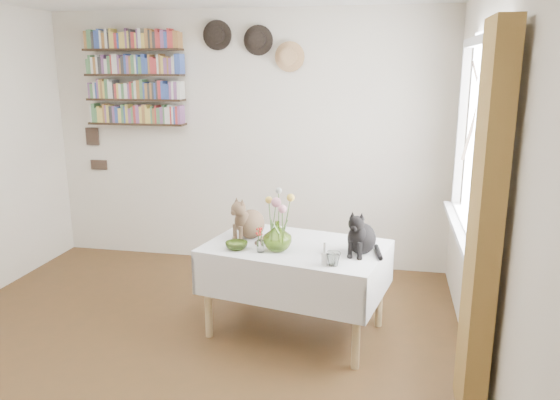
% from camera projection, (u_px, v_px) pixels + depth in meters
% --- Properties ---
extents(room, '(4.08, 4.58, 2.58)m').
position_uv_depth(room, '(149.00, 189.00, 3.26)').
color(room, '#57371A').
rests_on(room, ground).
extents(window, '(0.12, 1.52, 1.32)m').
position_uv_depth(window, '(476.00, 155.00, 3.61)').
color(window, white).
rests_on(window, room).
extents(curtain, '(0.12, 0.38, 2.10)m').
position_uv_depth(curtain, '(484.00, 229.00, 2.81)').
color(curtain, brown).
rests_on(curtain, room).
extents(dining_table, '(1.42, 1.07, 0.69)m').
position_uv_depth(dining_table, '(296.00, 267.00, 4.04)').
color(dining_table, white).
rests_on(dining_table, room).
extents(tabby_cat, '(0.35, 0.36, 0.33)m').
position_uv_depth(tabby_cat, '(251.00, 216.00, 4.15)').
color(tabby_cat, brown).
rests_on(tabby_cat, dining_table).
extents(black_cat, '(0.29, 0.33, 0.33)m').
position_uv_depth(black_cat, '(362.00, 230.00, 3.81)').
color(black_cat, black).
rests_on(black_cat, dining_table).
extents(flower_vase, '(0.21, 0.21, 0.21)m').
position_uv_depth(flower_vase, '(277.00, 236.00, 3.88)').
color(flower_vase, '#8BB043').
rests_on(flower_vase, dining_table).
extents(green_bowl, '(0.22, 0.22, 0.05)m').
position_uv_depth(green_bowl, '(237.00, 246.00, 3.92)').
color(green_bowl, '#8BB043').
rests_on(green_bowl, dining_table).
extents(drinking_glass, '(0.12, 0.12, 0.09)m').
position_uv_depth(drinking_glass, '(333.00, 259.00, 3.59)').
color(drinking_glass, white).
rests_on(drinking_glass, dining_table).
extents(candlestick, '(0.04, 0.04, 0.16)m').
position_uv_depth(candlestick, '(324.00, 257.00, 3.59)').
color(candlestick, white).
rests_on(candlestick, dining_table).
extents(berry_jar, '(0.05, 0.05, 0.21)m').
position_uv_depth(berry_jar, '(260.00, 239.00, 3.84)').
color(berry_jar, white).
rests_on(berry_jar, dining_table).
extents(porcelain_figurine, '(0.05, 0.05, 0.09)m').
position_uv_depth(porcelain_figurine, '(362.00, 249.00, 3.80)').
color(porcelain_figurine, white).
rests_on(porcelain_figurine, dining_table).
extents(flower_bouquet, '(0.17, 0.12, 0.39)m').
position_uv_depth(flower_bouquet, '(278.00, 203.00, 3.83)').
color(flower_bouquet, '#4C7233').
rests_on(flower_bouquet, flower_vase).
extents(bookshelf_unit, '(1.00, 0.16, 0.91)m').
position_uv_depth(bookshelf_unit, '(135.00, 79.00, 5.39)').
color(bookshelf_unit, black).
rests_on(bookshelf_unit, room).
extents(wall_hats, '(0.98, 0.09, 0.48)m').
position_uv_depth(wall_hats, '(254.00, 44.00, 5.10)').
color(wall_hats, black).
rests_on(wall_hats, room).
extents(wall_art_plaques, '(0.21, 0.02, 0.44)m').
position_uv_depth(wall_art_plaques, '(95.00, 148.00, 5.73)').
color(wall_art_plaques, '#38281E').
rests_on(wall_art_plaques, room).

